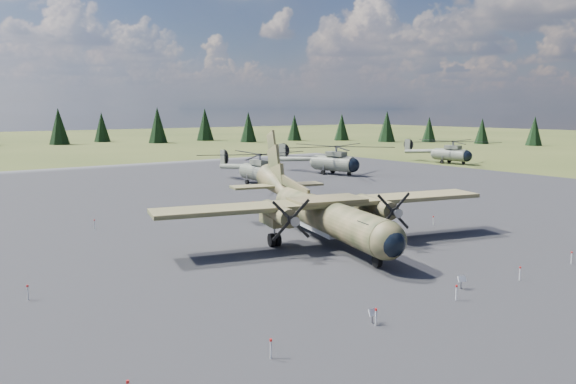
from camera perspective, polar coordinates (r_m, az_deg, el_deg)
ground at (r=39.86m, az=-0.83°, el=-6.31°), size 500.00×500.00×0.00m
apron at (r=48.16m, az=-7.73°, el=-3.81°), size 120.00×120.00×0.04m
transport_plane at (r=43.52m, az=3.41°, el=-1.70°), size 26.19×23.44×8.69m
helicopter_near at (r=75.55m, az=-3.05°, el=3.00°), size 16.87×19.80×4.24m
helicopter_mid at (r=87.48m, az=4.66°, el=3.86°), size 21.63×22.69×4.54m
helicopter_far at (r=109.34m, az=16.21°, el=4.38°), size 18.34×20.68×4.30m
info_placard_left at (r=27.64m, az=8.59°, el=-12.12°), size 0.47×0.21×0.73m
info_placard_right at (r=33.70m, az=17.22°, el=-8.55°), size 0.54×0.35×0.78m
barrier_fence at (r=39.42m, az=-1.32°, el=-5.72°), size 33.12×29.62×0.85m
treeline at (r=34.35m, az=-9.90°, el=-0.59°), size 303.25×294.93×10.90m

